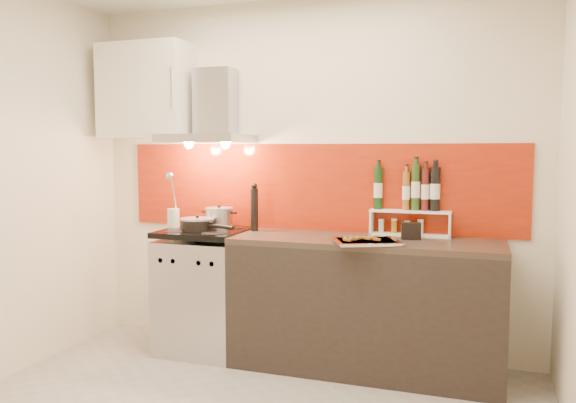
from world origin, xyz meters
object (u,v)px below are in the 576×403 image
(range_stove, at_px, (205,292))
(stock_pot, at_px, (219,218))
(counter, at_px, (365,304))
(pepper_mill, at_px, (254,208))
(baking_tray, at_px, (366,241))
(saute_pan, at_px, (198,224))

(range_stove, xyz_separation_m, stock_pot, (0.06, 0.12, 0.55))
(counter, bearing_deg, pepper_mill, 172.46)
(counter, xyz_separation_m, stock_pot, (-1.14, 0.12, 0.54))
(range_stove, height_order, pepper_mill, pepper_mill)
(range_stove, distance_m, counter, 1.20)
(stock_pot, bearing_deg, baking_tray, -14.94)
(counter, xyz_separation_m, saute_pan, (-1.22, -0.06, 0.50))
(range_stove, xyz_separation_m, pepper_mill, (0.35, 0.12, 0.63))
(stock_pot, xyz_separation_m, pepper_mill, (0.29, -0.00, 0.08))
(stock_pot, height_order, saute_pan, stock_pot)
(range_stove, xyz_separation_m, baking_tray, (1.24, -0.19, 0.47))
(range_stove, relative_size, counter, 0.51)
(stock_pot, relative_size, pepper_mill, 0.58)
(saute_pan, relative_size, pepper_mill, 1.32)
(range_stove, bearing_deg, stock_pot, 63.11)
(counter, distance_m, stock_pot, 1.26)
(stock_pot, bearing_deg, pepper_mill, -0.82)
(range_stove, bearing_deg, saute_pan, -112.57)
(saute_pan, bearing_deg, stock_pot, 64.43)
(stock_pot, xyz_separation_m, baking_tray, (1.18, -0.31, -0.07))
(counter, height_order, stock_pot, stock_pot)
(range_stove, height_order, stock_pot, stock_pot)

